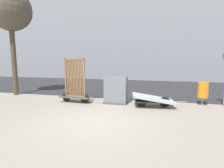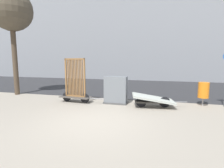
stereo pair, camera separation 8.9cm
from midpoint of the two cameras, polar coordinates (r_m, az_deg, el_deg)
The scene contains 8 objects.
ground_plane at distance 6.21m, azimuth -5.60°, elevation -12.10°, with size 60.00×60.00×0.00m, color gray.
road_strip at distance 14.19m, azimuth 6.45°, elevation -0.85°, with size 56.00×9.43×0.01m.
building_facade at distance 21.50m, azimuth 9.72°, elevation 23.22°, with size 48.00×4.00×15.79m.
bike_cart_with_bedframe at distance 8.96m, azimuth -11.58°, elevation -0.83°, with size 2.33×0.71×2.21m.
bike_cart_with_mattress at distance 8.10m, azimuth 13.58°, elevation -4.84°, with size 2.48×1.33×0.61m.
utility_cabinet at distance 8.54m, azimuth 1.55°, elevation -2.25°, with size 1.14×0.60×1.33m.
trash_bin at distance 9.16m, azimuth 27.96°, elevation -1.80°, with size 0.47×0.47×1.10m.
street_tree at distance 12.54m, azimuth -29.83°, elevation 19.90°, with size 2.41×2.41×6.24m.
Camera 2 is at (2.12, -5.45, 2.10)m, focal length 28.00 mm.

